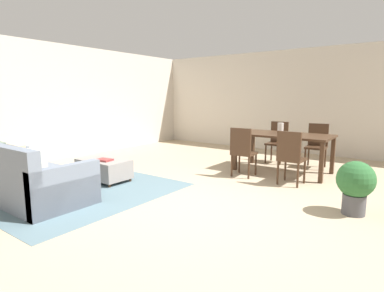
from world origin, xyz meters
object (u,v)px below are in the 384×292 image
dining_chair_near_right (290,155)px  dining_table (283,138)px  dining_chair_far_left (278,140)px  vase_centerpiece (280,128)px  dining_chair_far_right (317,143)px  book_on_ottoman (104,160)px  potted_plant (356,184)px  dining_chair_near_left (242,149)px  ottoman_table (104,168)px  couch (25,179)px

dining_chair_near_right → dining_table: bearing=117.5°
dining_chair_far_left → vase_centerpiece: vase_centerpiece is taller
dining_chair_far_left → dining_chair_far_right: bearing=-0.5°
dining_chair_far_left → book_on_ottoman: size_ratio=3.54×
potted_plant → dining_chair_far_right: bearing=114.4°
vase_centerpiece → potted_plant: vase_centerpiece is taller
dining_chair_near_right → dining_chair_far_left: same height
dining_table → dining_chair_far_right: bearing=62.6°
dining_chair_near_left → vase_centerpiece: bearing=65.5°
dining_chair_far_left → dining_table: bearing=-62.7°
vase_centerpiece → potted_plant: size_ratio=0.31×
dining_chair_near_left → ottoman_table: bearing=-137.5°
dining_chair_near_left → potted_plant: 2.20m
couch → dining_chair_far_right: 5.48m
dining_chair_near_left → dining_chair_far_right: size_ratio=1.00×
book_on_ottoman → vase_centerpiece: bearing=50.8°
dining_chair_far_left → book_on_ottoman: dining_chair_far_left is taller
dining_chair_near_left → vase_centerpiece: size_ratio=4.36×
ottoman_table → dining_chair_far_left: size_ratio=1.02×
dining_chair_far_left → dining_chair_far_right: (0.86, -0.01, 0.00)m
dining_chair_near_left → dining_chair_far_left: (0.03, 1.66, 0.00)m
dining_chair_near_left → dining_chair_near_right: 0.90m
dining_chair_near_left → dining_table: bearing=60.8°
dining_table → book_on_ottoman: dining_table is taller
ottoman_table → potted_plant: bearing=12.3°
dining_table → dining_chair_far_right: (0.43, 0.82, -0.15)m
dining_table → dining_chair_far_left: (-0.43, 0.83, -0.15)m
potted_plant → dining_chair_near_right: bearing=143.6°
ottoman_table → book_on_ottoman: bearing=-32.9°
ottoman_table → potted_plant: 3.98m
dining_chair_far_right → dining_chair_far_left: bearing=179.5°
dining_chair_near_right → dining_chair_far_left: size_ratio=1.00×
dining_chair_far_left → dining_chair_far_right: 0.86m
ottoman_table → dining_chair_far_right: 4.34m
ottoman_table → vase_centerpiece: bearing=48.6°
dining_chair_near_left → dining_chair_near_right: (0.90, -0.02, 0.00)m
potted_plant → vase_centerpiece: bearing=133.9°
dining_chair_near_left → dining_chair_far_right: same height
vase_centerpiece → potted_plant: (1.64, -1.70, -0.46)m
dining_table → dining_chair_far_left: size_ratio=1.96×
couch → ottoman_table: bearing=85.1°
ottoman_table → vase_centerpiece: vase_centerpiece is taller
dining_chair_far_left → ottoman_table: bearing=-119.4°
dining_chair_far_right → potted_plant: size_ratio=1.33×
dining_chair_far_left → dining_chair_near_right: bearing=-62.6°
dining_table → dining_chair_near_right: size_ratio=1.96×
ottoman_table → vase_centerpiece: 3.45m
couch → dining_chair_far_left: (2.00, 4.68, 0.23)m
potted_plant → dining_table: bearing=133.0°
couch → dining_chair_near_left: dining_chair_near_left is taller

